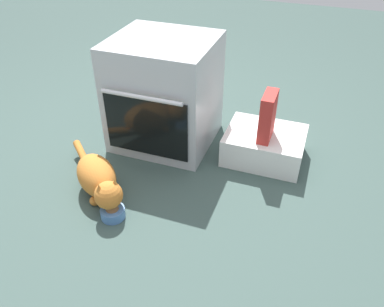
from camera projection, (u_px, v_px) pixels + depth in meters
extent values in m
plane|color=#384C47|center=(148.00, 171.00, 2.30)|extent=(8.00, 8.00, 0.00)
cube|color=#B7BABF|center=(165.00, 93.00, 2.39)|extent=(0.60, 0.55, 0.67)
cube|color=black|center=(146.00, 127.00, 2.22)|extent=(0.51, 0.01, 0.37)
cylinder|color=silver|center=(141.00, 97.00, 2.08)|extent=(0.48, 0.02, 0.02)
cube|color=white|center=(264.00, 145.00, 2.36)|extent=(0.46, 0.37, 0.18)
cylinder|color=#4C7AB7|center=(113.00, 213.00, 1.98)|extent=(0.12, 0.12, 0.05)
sphere|color=brown|center=(112.00, 210.00, 1.97)|extent=(0.07, 0.07, 0.07)
ellipsoid|color=#C6752D|center=(96.00, 175.00, 2.09)|extent=(0.37, 0.36, 0.19)
sphere|color=#C6752D|center=(109.00, 195.00, 1.94)|extent=(0.14, 0.14, 0.14)
cone|color=#C6752D|center=(115.00, 184.00, 1.92)|extent=(0.05, 0.05, 0.07)
cone|color=#C6752D|center=(99.00, 190.00, 1.89)|extent=(0.05, 0.05, 0.07)
cylinder|color=#C6752D|center=(83.00, 157.00, 2.31)|extent=(0.24, 0.21, 0.08)
sphere|color=#C6752D|center=(114.00, 194.00, 2.09)|extent=(0.05, 0.05, 0.05)
sphere|color=#C6752D|center=(95.00, 201.00, 2.05)|extent=(0.05, 0.05, 0.05)
cube|color=#B72D28|center=(268.00, 116.00, 2.19)|extent=(0.07, 0.18, 0.28)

